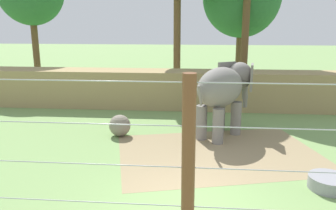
{
  "coord_description": "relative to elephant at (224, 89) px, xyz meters",
  "views": [
    {
      "loc": [
        0.18,
        -7.48,
        4.42
      ],
      "look_at": [
        -0.9,
        4.77,
        1.4
      ],
      "focal_mm": 36.45,
      "sensor_mm": 36.0,
      "label": 1
    }
  ],
  "objects": [
    {
      "name": "dirt_patch",
      "position": [
        -0.25,
        -2.02,
        -1.85
      ],
      "size": [
        7.72,
        6.22,
        0.01
      ],
      "primitive_type": "cube",
      "rotation": [
        0.0,
        0.0,
        0.25
      ],
      "color": "#937F5B",
      "rests_on": "ground"
    },
    {
      "name": "ground_plane",
      "position": [
        -1.21,
        -5.67,
        -1.85
      ],
      "size": [
        120.0,
        120.0,
        0.0
      ],
      "primitive_type": "plane",
      "color": "#759956"
    },
    {
      "name": "elephant",
      "position": [
        0.0,
        0.0,
        0.0
      ],
      "size": [
        2.82,
        3.37,
        2.8
      ],
      "color": "gray",
      "rests_on": "ground"
    },
    {
      "name": "cable_fence",
      "position": [
        -1.19,
        -7.94,
        -0.02
      ],
      "size": [
        8.89,
        0.23,
        3.65
      ],
      "color": "brown",
      "rests_on": "ground"
    },
    {
      "name": "water_tub",
      "position": [
        2.58,
        -4.34,
        -1.67
      ],
      "size": [
        1.1,
        1.1,
        0.35
      ],
      "color": "gray",
      "rests_on": "ground"
    },
    {
      "name": "enrichment_ball",
      "position": [
        -4.06,
        -0.49,
        -1.43
      ],
      "size": [
        0.85,
        0.85,
        0.85
      ],
      "primitive_type": "sphere",
      "color": "gray",
      "rests_on": "ground"
    },
    {
      "name": "embankment_wall",
      "position": [
        -1.21,
        4.36,
        -0.88
      ],
      "size": [
        36.0,
        1.8,
        1.94
      ],
      "primitive_type": "cube",
      "color": "tan",
      "rests_on": "ground"
    }
  ]
}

